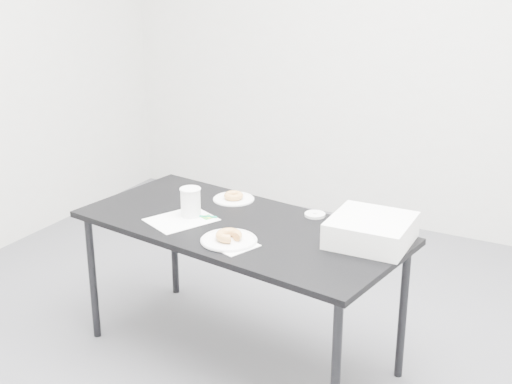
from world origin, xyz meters
The scene contains 14 objects.
floor centered at (0.00, 0.00, 0.00)m, with size 4.00×4.00×0.00m, color #49494E.
wall_back centered at (0.00, 2.00, 1.35)m, with size 4.00×0.02×2.70m, color silver.
table centered at (-0.03, 0.05, 0.62)m, with size 1.56×0.89×0.68m.
scorecard centered at (-0.29, -0.03, 0.68)m, with size 0.23×0.29×0.00m, color white.
logo_patch centered at (-0.20, 0.05, 0.68)m, with size 0.05×0.05×0.00m, color green.
pen centered at (-0.22, 0.05, 0.68)m, with size 0.01×0.01×0.13m, color #0C8864.
napkin centered at (0.06, -0.16, 0.68)m, with size 0.17×0.17×0.00m, color white.
plate_near centered at (0.03, -0.13, 0.68)m, with size 0.24×0.24×0.01m, color white.
donut_near centered at (0.03, -0.13, 0.70)m, with size 0.11×0.11×0.04m, color #D07D41.
plate_far centered at (-0.21, 0.32, 0.68)m, with size 0.20×0.20×0.01m, color white.
donut_far centered at (-0.21, 0.32, 0.70)m, with size 0.09×0.09×0.03m, color #D07D41.
coffee_cup centered at (-0.28, 0.04, 0.74)m, with size 0.09×0.09×0.14m, color white.
cup_lid centered at (0.23, 0.31, 0.68)m, with size 0.10×0.10×0.01m, color silver.
bakery_box centered at (0.56, 0.15, 0.73)m, with size 0.33×0.33×0.11m, color white.
Camera 1 is at (1.45, -2.51, 1.89)m, focal length 50.00 mm.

